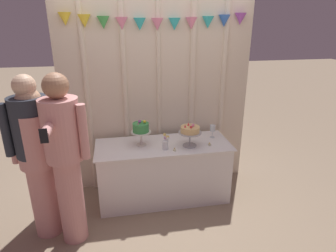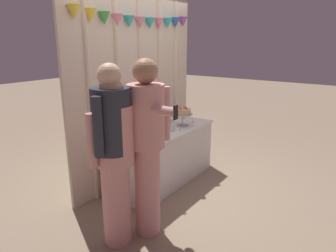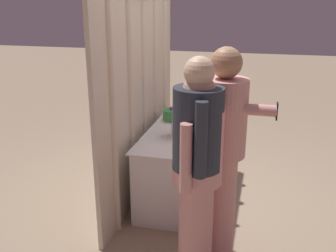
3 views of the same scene
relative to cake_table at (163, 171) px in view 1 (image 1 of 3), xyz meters
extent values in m
plane|color=gray|center=(0.00, -0.10, -0.38)|extent=(24.00, 24.00, 0.00)
cube|color=beige|center=(0.00, 0.44, 0.89)|extent=(2.47, 0.04, 2.54)
cylinder|color=beige|center=(-0.89, 0.42, 0.89)|extent=(0.07, 0.07, 2.54)
cylinder|color=beige|center=(-0.42, 0.42, 0.89)|extent=(0.07, 0.07, 2.54)
cylinder|color=beige|center=(0.02, 0.42, 0.89)|extent=(0.06, 0.06, 2.54)
cylinder|color=beige|center=(0.46, 0.42, 0.89)|extent=(0.09, 0.09, 2.54)
cylinder|color=beige|center=(0.89, 0.42, 0.89)|extent=(0.07, 0.07, 2.54)
cone|color=yellow|center=(-1.04, 0.38, 1.83)|extent=(0.15, 0.15, 0.14)
cone|color=yellow|center=(-0.84, 0.38, 1.81)|extent=(0.15, 0.15, 0.14)
cone|color=green|center=(-0.63, 0.38, 1.80)|extent=(0.15, 0.15, 0.14)
cone|color=pink|center=(-0.42, 0.38, 1.78)|extent=(0.15, 0.15, 0.14)
cone|color=#2DB2B7|center=(-0.21, 0.38, 1.78)|extent=(0.15, 0.15, 0.14)
cone|color=pink|center=(0.00, 0.38, 1.77)|extent=(0.15, 0.15, 0.14)
cone|color=#2DB2B7|center=(0.21, 0.38, 1.78)|extent=(0.15, 0.15, 0.14)
cone|color=pink|center=(0.42, 0.38, 1.78)|extent=(0.15, 0.15, 0.14)
cone|color=#2DB2B7|center=(0.63, 0.38, 1.80)|extent=(0.15, 0.15, 0.14)
cone|color=blue|center=(0.84, 0.38, 1.81)|extent=(0.15, 0.15, 0.14)
cone|color=purple|center=(1.04, 0.38, 1.83)|extent=(0.15, 0.15, 0.14)
cube|color=white|center=(0.00, 0.00, -0.01)|extent=(1.61, 0.61, 0.74)
cube|color=white|center=(0.00, 0.00, 0.37)|extent=(1.66, 0.66, 0.01)
cylinder|color=silver|center=(-0.27, 0.03, 0.38)|extent=(0.12, 0.12, 0.01)
cylinder|color=silver|center=(-0.27, 0.03, 0.47)|extent=(0.03, 0.03, 0.16)
cylinder|color=silver|center=(-0.27, 0.03, 0.55)|extent=(0.25, 0.25, 0.01)
cylinder|color=#388E47|center=(-0.27, 0.03, 0.61)|extent=(0.19, 0.19, 0.11)
sphere|color=yellow|center=(-0.22, 0.02, 0.69)|extent=(0.04, 0.04, 0.04)
sphere|color=purple|center=(-0.28, 0.04, 0.68)|extent=(0.04, 0.04, 0.04)
cone|color=pink|center=(-0.30, -0.01, 0.68)|extent=(0.02, 0.02, 0.03)
cylinder|color=#B2B2B7|center=(0.31, -0.10, 0.38)|extent=(0.17, 0.17, 0.01)
cylinder|color=#B2B2B7|center=(0.31, -0.10, 0.47)|extent=(0.02, 0.02, 0.16)
cylinder|color=#B2B2B7|center=(0.31, -0.10, 0.55)|extent=(0.28, 0.28, 0.01)
cylinder|color=#DBB775|center=(0.31, -0.10, 0.59)|extent=(0.23, 0.23, 0.07)
sphere|color=pink|center=(0.34, -0.11, 0.65)|extent=(0.04, 0.04, 0.04)
cone|color=#DB333D|center=(0.30, -0.06, 0.65)|extent=(0.03, 0.03, 0.04)
cone|color=#DB333D|center=(0.24, -0.11, 0.65)|extent=(0.02, 0.02, 0.03)
sphere|color=#DB333D|center=(0.30, -0.16, 0.65)|extent=(0.03, 0.03, 0.03)
cylinder|color=silver|center=(0.67, 0.11, 0.38)|extent=(0.06, 0.06, 0.00)
cylinder|color=silver|center=(0.67, 0.11, 0.43)|extent=(0.01, 0.01, 0.09)
cylinder|color=silver|center=(0.67, 0.11, 0.51)|extent=(0.07, 0.07, 0.08)
cylinder|color=silver|center=(0.00, -0.14, 0.43)|extent=(0.07, 0.07, 0.10)
sphere|color=white|center=(0.03, -0.13, 0.51)|extent=(0.04, 0.04, 0.04)
sphere|color=#E5C666|center=(0.00, -0.10, 0.55)|extent=(0.04, 0.04, 0.04)
sphere|color=#CC9EC6|center=(0.01, -0.10, 0.51)|extent=(0.04, 0.04, 0.04)
sphere|color=#E5C666|center=(0.03, -0.11, 0.52)|extent=(0.04, 0.04, 0.04)
cylinder|color=beige|center=(0.10, -0.21, 0.39)|extent=(0.04, 0.04, 0.02)
sphere|color=#F9CC4C|center=(0.10, -0.21, 0.41)|extent=(0.01, 0.01, 0.01)
cylinder|color=beige|center=(0.55, -0.13, 0.39)|extent=(0.04, 0.04, 0.02)
sphere|color=#F9CC4C|center=(0.55, -0.13, 0.41)|extent=(0.01, 0.01, 0.01)
cylinder|color=#D6938E|center=(-1.34, -0.42, 0.03)|extent=(0.31, 0.31, 0.83)
cylinder|color=#D6938E|center=(-1.34, -0.42, 0.73)|extent=(0.42, 0.42, 0.55)
sphere|color=tan|center=(-1.34, -0.42, 1.12)|extent=(0.24, 0.24, 0.24)
cube|color=#232328|center=(-1.34, -0.58, 0.75)|extent=(0.04, 0.01, 0.35)
cylinder|color=#D6938E|center=(-1.56, -0.37, 0.72)|extent=(0.08, 0.08, 0.49)
cylinder|color=#D6938E|center=(-1.12, -0.70, 0.96)|extent=(0.08, 0.49, 0.08)
cube|color=black|center=(-1.12, -0.94, 0.96)|extent=(0.06, 0.01, 0.12)
cylinder|color=#D6938E|center=(-1.06, -0.56, 0.09)|extent=(0.33, 0.33, 0.94)
cylinder|color=#D6938E|center=(-1.06, -0.56, 0.86)|extent=(0.46, 0.46, 0.61)
sphere|color=#A37556|center=(-1.06, -0.56, 1.28)|extent=(0.23, 0.23, 0.23)
cube|color=#334284|center=(-1.06, -0.72, 0.89)|extent=(0.04, 0.02, 0.39)
cylinder|color=#D6938E|center=(-1.26, -0.48, 0.86)|extent=(0.08, 0.08, 0.53)
cylinder|color=#D6938E|center=(-0.86, -0.65, 0.86)|extent=(0.08, 0.08, 0.53)
cylinder|color=#D6938E|center=(-1.36, -0.42, 0.09)|extent=(0.31, 0.31, 0.95)
cylinder|color=#282D38|center=(-1.36, -0.42, 0.86)|extent=(0.43, 0.43, 0.59)
sphere|color=beige|center=(-1.36, -0.42, 1.26)|extent=(0.21, 0.21, 0.21)
cube|color=#232328|center=(-1.36, -0.58, 0.89)|extent=(0.04, 0.02, 0.38)
cylinder|color=#282D38|center=(-1.57, -0.47, 0.86)|extent=(0.08, 0.08, 0.52)
cylinder|color=#282D38|center=(-1.15, -0.36, 0.86)|extent=(0.08, 0.08, 0.52)
camera|label=1|loc=(-0.54, -3.20, 1.84)|focal=30.74mm
camera|label=2|loc=(-3.20, -2.34, 1.55)|focal=32.51mm
camera|label=3|loc=(-3.87, -0.83, 1.73)|focal=41.07mm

